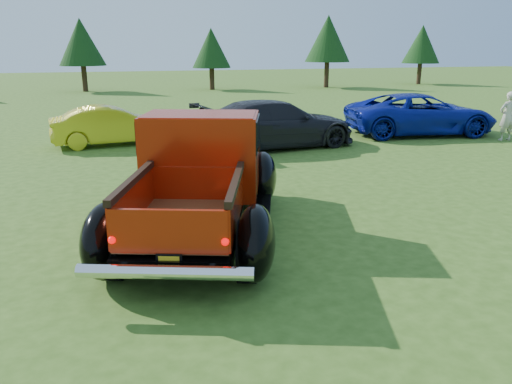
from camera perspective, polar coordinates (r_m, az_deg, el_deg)
The scene contains 10 objects.
ground at distance 8.00m, azimuth -3.70°, elevation -6.90°, with size 120.00×120.00×0.00m, color #345418.
tree_mid_left at distance 38.20m, azimuth -19.36°, elevation 15.86°, with size 3.20×3.20×5.00m.
tree_mid_right at distance 37.94m, azimuth -5.14°, elevation 16.06°, with size 2.82×2.82×4.40m.
tree_east at distance 40.26m, azimuth 8.22°, elevation 16.95°, with size 3.46×3.46×5.40m.
tree_far_east at distance 45.54m, azimuth 18.42°, elevation 15.71°, with size 3.07×3.07×4.80m.
pickup_truck at distance 8.91m, azimuth -6.15°, elevation 2.07°, with size 3.97×5.85×2.04m.
show_car_yellow at distance 17.18m, azimuth -16.13°, elevation 7.31°, with size 1.35×3.86×1.27m, color gold.
show_car_grey at distance 16.07m, azimuth 2.31°, elevation 7.79°, with size 2.12×5.21×1.51m, color black.
show_car_blue at distance 19.44m, azimuth 18.29°, elevation 8.45°, with size 2.48×5.37×1.49m, color #0C1A8E.
spectator at distance 19.26m, azimuth 26.79°, elevation 7.74°, with size 0.61×0.40×1.67m, color #B7B39E.
Camera 1 is at (-1.59, -7.18, 3.16)m, focal length 35.00 mm.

